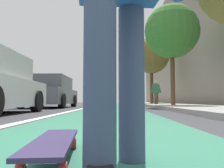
# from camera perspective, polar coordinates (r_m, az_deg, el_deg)

# --- Properties ---
(ground_plane) EXTENTS (80.00, 80.00, 0.00)m
(ground_plane) POSITION_cam_1_polar(r_m,az_deg,el_deg) (10.46, 0.10, -5.85)
(ground_plane) COLOR #38383D
(bike_lane_paint) EXTENTS (56.00, 2.16, 0.00)m
(bike_lane_paint) POSITION_cam_1_polar(r_m,az_deg,el_deg) (24.45, 0.65, -4.85)
(bike_lane_paint) COLOR #2D7256
(bike_lane_paint) RESTS_ON ground
(lane_stripe_white) EXTENTS (52.00, 0.16, 0.01)m
(lane_stripe_white) POSITION_cam_1_polar(r_m,az_deg,el_deg) (20.50, -2.88, -4.98)
(lane_stripe_white) COLOR silver
(lane_stripe_white) RESTS_ON ground
(sidewalk_curb) EXTENTS (52.00, 3.20, 0.12)m
(sidewalk_curb) POSITION_cam_1_polar(r_m,az_deg,el_deg) (18.74, 11.14, -4.81)
(sidewalk_curb) COLOR #9E9B93
(sidewalk_curb) RESTS_ON ground
(building_facade) EXTENTS (40.00, 1.20, 11.39)m
(building_facade) POSITION_cam_1_polar(r_m,az_deg,el_deg) (23.84, 15.68, 9.08)
(building_facade) COLOR gray
(building_facade) RESTS_ON ground
(skateboard) EXTENTS (0.86, 0.29, 0.11)m
(skateboard) POSITION_cam_1_polar(r_m,az_deg,el_deg) (1.33, -13.88, -13.67)
(skateboard) COLOR red
(skateboard) RESTS_ON ground
(parked_car_mid) EXTENTS (4.53, 1.99, 1.48)m
(parked_car_mid) POSITION_cam_1_polar(r_m,az_deg,el_deg) (11.70, -14.66, -2.03)
(parked_car_mid) COLOR #4C5156
(parked_car_mid) RESTS_ON ground
(traffic_light) EXTENTS (0.33, 0.28, 4.42)m
(traffic_light) POSITION_cam_1_polar(r_m,az_deg,el_deg) (25.63, -2.98, 2.00)
(traffic_light) COLOR #2D2D2D
(traffic_light) RESTS_ON ground
(street_tree_mid) EXTENTS (2.80, 2.80, 5.31)m
(street_tree_mid) POSITION_cam_1_polar(r_m,az_deg,el_deg) (12.84, 14.25, 12.19)
(street_tree_mid) COLOR brown
(street_tree_mid) RESTS_ON ground
(street_tree_far) EXTENTS (2.94, 2.94, 5.49)m
(street_tree_far) POSITION_cam_1_polar(r_m,az_deg,el_deg) (19.74, 9.46, 6.71)
(street_tree_far) COLOR brown
(street_tree_far) RESTS_ON ground
(pedestrian_distant) EXTENTS (0.47, 0.73, 1.68)m
(pedestrian_distant) POSITION_cam_1_polar(r_m,az_deg,el_deg) (16.17, 10.58, -1.76)
(pedestrian_distant) COLOR brown
(pedestrian_distant) RESTS_ON ground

